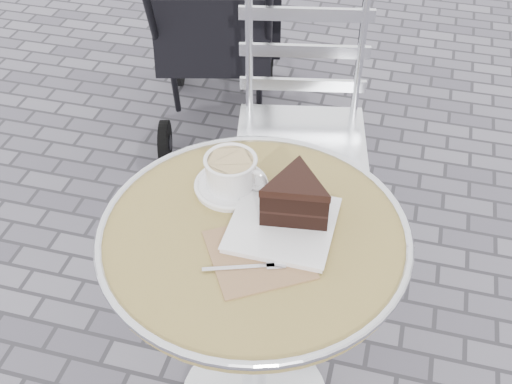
% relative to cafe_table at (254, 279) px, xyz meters
% --- Properties ---
extents(cafe_table, '(0.72, 0.72, 0.74)m').
position_rel_cafe_table_xyz_m(cafe_table, '(0.00, 0.00, 0.00)').
color(cafe_table, silver).
rests_on(cafe_table, ground).
extents(cappuccino_set, '(0.18, 0.19, 0.09)m').
position_rel_cafe_table_xyz_m(cappuccino_set, '(-0.09, 0.13, 0.21)').
color(cappuccino_set, white).
rests_on(cappuccino_set, cafe_table).
extents(cake_plate_set, '(0.31, 0.38, 0.12)m').
position_rel_cafe_table_xyz_m(cake_plate_set, '(0.08, 0.05, 0.22)').
color(cake_plate_set, '#976E53').
rests_on(cake_plate_set, cafe_table).
extents(bistro_chair, '(0.50, 0.50, 0.94)m').
position_rel_cafe_table_xyz_m(bistro_chair, '(-0.04, 0.76, 0.02)').
color(bistro_chair, silver).
rests_on(bistro_chair, ground).
extents(baby_stroller, '(0.73, 1.15, 1.11)m').
position_rel_cafe_table_xyz_m(baby_stroller, '(-0.56, 1.47, -0.07)').
color(baby_stroller, black).
rests_on(baby_stroller, ground).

